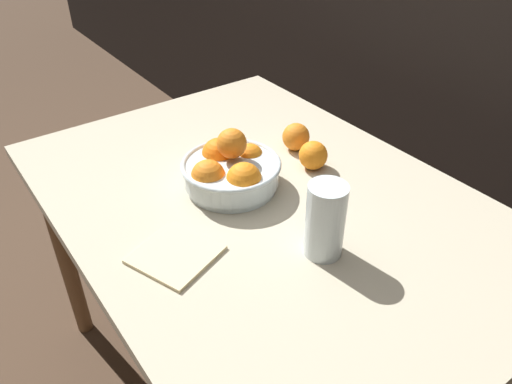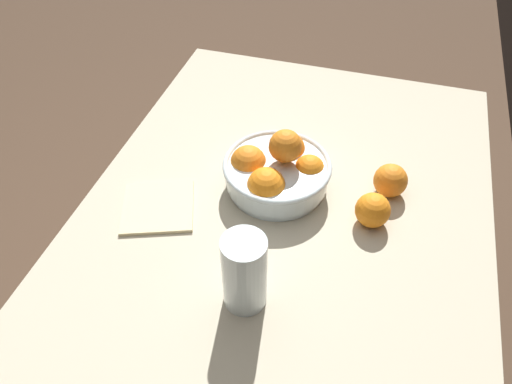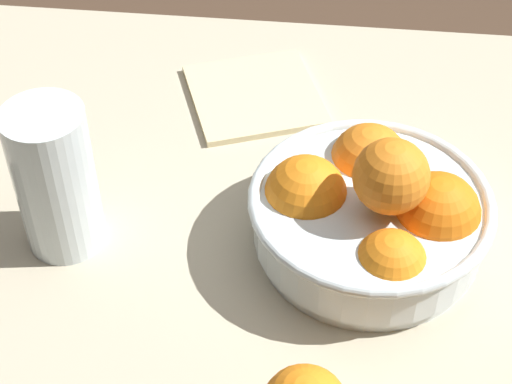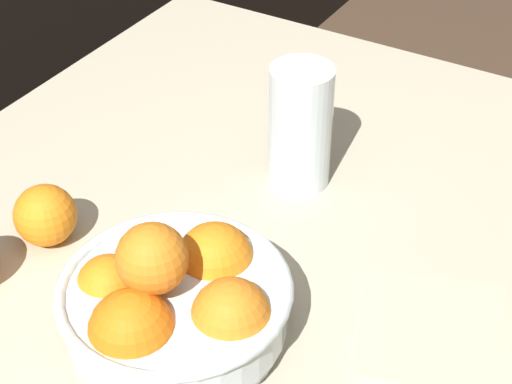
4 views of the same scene
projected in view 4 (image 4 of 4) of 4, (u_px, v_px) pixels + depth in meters
dining_table at (196, 327)px, 1.00m from camera, size 1.21×0.86×0.72m
fruit_bowl at (175, 303)px, 0.85m from camera, size 0.24×0.24×0.14m
juice_glass at (300, 130)px, 1.04m from camera, size 0.08×0.08×0.16m
orange_loose_near_bowl at (45, 215)px, 0.97m from camera, size 0.07×0.07×0.07m
napkin at (434, 329)px, 0.88m from camera, size 0.19×0.19×0.01m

